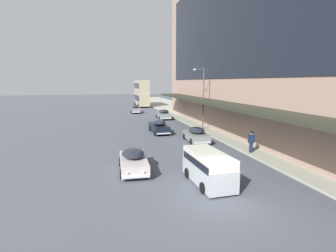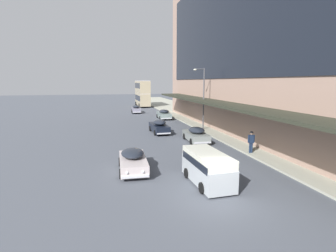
{
  "view_description": "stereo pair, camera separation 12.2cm",
  "coord_description": "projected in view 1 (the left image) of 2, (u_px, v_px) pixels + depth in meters",
  "views": [
    {
      "loc": [
        -5.68,
        -11.7,
        6.14
      ],
      "look_at": [
        0.41,
        12.81,
        1.86
      ],
      "focal_mm": 28.0,
      "sensor_mm": 36.0,
      "label": 1
    },
    {
      "loc": [
        -5.56,
        -11.73,
        6.14
      ],
      "look_at": [
        0.41,
        12.81,
        1.86
      ],
      "focal_mm": 28.0,
      "sensor_mm": 36.0,
      "label": 2
    }
  ],
  "objects": [
    {
      "name": "sedan_oncoming_rear",
      "position": [
        159.0,
        126.0,
        31.65
      ],
      "size": [
        1.88,
        4.88,
        1.65
      ],
      "color": "black",
      "rests_on": "ground"
    },
    {
      "name": "pedestrian_at_kerb",
      "position": [
        251.0,
        141.0,
        22.21
      ],
      "size": [
        0.62,
        0.33,
        1.86
      ],
      "color": "#192741",
      "rests_on": "sidewalk_kerb"
    },
    {
      "name": "sedan_lead_mid",
      "position": [
        196.0,
        134.0,
        27.02
      ],
      "size": [
        2.05,
        4.46,
        1.56
      ],
      "color": "gray",
      "rests_on": "ground"
    },
    {
      "name": "transit_bus_kerbside_front",
      "position": [
        142.0,
        93.0,
        65.46
      ],
      "size": [
        2.78,
        9.84,
        6.39
      ],
      "color": "tan",
      "rests_on": "ground"
    },
    {
      "name": "ground",
      "position": [
        220.0,
        202.0,
        13.57
      ],
      "size": [
        240.0,
        240.0,
        0.0
      ],
      "primitive_type": "plane",
      "color": "#4F545D"
    },
    {
      "name": "sedan_second_mid",
      "position": [
        135.0,
        109.0,
        51.96
      ],
      "size": [
        1.93,
        4.37,
        1.52
      ],
      "color": "gray",
      "rests_on": "ground"
    },
    {
      "name": "sedan_trailing_mid",
      "position": [
        133.0,
        160.0,
        18.14
      ],
      "size": [
        2.06,
        4.48,
        1.52
      ],
      "color": "beige",
      "rests_on": "ground"
    },
    {
      "name": "street_lamp",
      "position": [
        202.0,
        95.0,
        32.81
      ],
      "size": [
        1.5,
        0.28,
        7.62
      ],
      "color": "#4C4C51",
      "rests_on": "sidewalk_kerb"
    },
    {
      "name": "sedan_far_back",
      "position": [
        163.0,
        114.0,
        43.77
      ],
      "size": [
        2.13,
        4.98,
        1.56
      ],
      "color": "gray",
      "rests_on": "ground"
    },
    {
      "name": "vw_van",
      "position": [
        207.0,
        166.0,
        15.91
      ],
      "size": [
        2.03,
        4.61,
        1.96
      ],
      "color": "#B2B9BE",
      "rests_on": "ground"
    }
  ]
}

